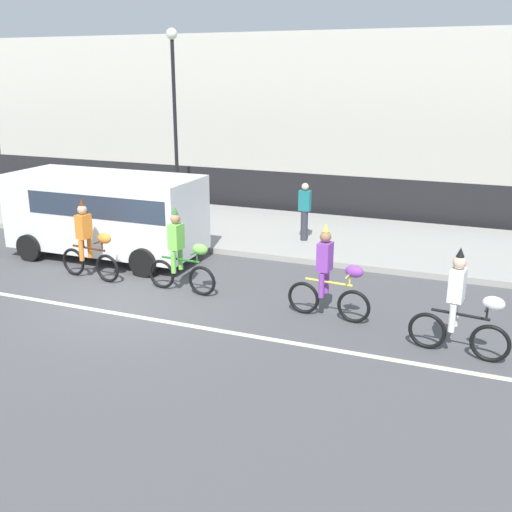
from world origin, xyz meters
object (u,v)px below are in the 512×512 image
(parade_cyclist_zebra, at_px, (462,310))
(parked_van_white, at_px, (108,210))
(parade_cyclist_purple, at_px, (330,278))
(parade_cyclist_orange, at_px, (89,244))
(street_lamp_post, at_px, (174,94))
(parade_cyclist_lime, at_px, (181,256))
(pedestrian_onlooker, at_px, (305,210))

(parade_cyclist_zebra, relative_size, parked_van_white, 0.38)
(parade_cyclist_purple, bearing_deg, parked_van_white, 163.94)
(parade_cyclist_orange, bearing_deg, parade_cyclist_zebra, -6.74)
(parade_cyclist_zebra, xyz_separation_m, street_lamp_post, (-9.69, 7.74, 3.15))
(street_lamp_post, bearing_deg, parade_cyclist_lime, -60.65)
(parade_cyclist_purple, distance_m, street_lamp_post, 10.51)
(parade_cyclist_zebra, distance_m, street_lamp_post, 12.80)
(parked_van_white, xyz_separation_m, street_lamp_post, (-0.81, 5.15, 2.71))
(parade_cyclist_orange, distance_m, pedestrian_onlooker, 5.97)
(parked_van_white, distance_m, pedestrian_onlooker, 5.30)
(parade_cyclist_orange, distance_m, parked_van_white, 1.76)
(parade_cyclist_purple, xyz_separation_m, pedestrian_onlooker, (-2.01, 4.81, 0.17))
(parade_cyclist_lime, xyz_separation_m, parade_cyclist_purple, (3.40, -0.24, 0.00))
(parade_cyclist_lime, relative_size, parade_cyclist_zebra, 1.00)
(parade_cyclist_lime, xyz_separation_m, pedestrian_onlooker, (1.39, 4.57, 0.17))
(parade_cyclist_zebra, relative_size, street_lamp_post, 0.33)
(parade_cyclist_purple, xyz_separation_m, parade_cyclist_zebra, (2.49, -0.76, 0.00))
(parade_cyclist_orange, xyz_separation_m, parade_cyclist_lime, (2.42, 0.01, 0.00))
(street_lamp_post, bearing_deg, pedestrian_onlooker, -22.74)
(parade_cyclist_orange, xyz_separation_m, pedestrian_onlooker, (3.82, 4.59, 0.17))
(parade_cyclist_orange, distance_m, parade_cyclist_zebra, 8.37)
(parked_van_white, height_order, street_lamp_post, street_lamp_post)
(parade_cyclist_zebra, bearing_deg, parked_van_white, 163.71)
(parade_cyclist_lime, height_order, pedestrian_onlooker, parade_cyclist_lime)
(parked_van_white, bearing_deg, parade_cyclist_purple, -16.06)
(parade_cyclist_purple, relative_size, parked_van_white, 0.38)
(parade_cyclist_orange, relative_size, parade_cyclist_zebra, 1.00)
(parade_cyclist_orange, distance_m, parade_cyclist_purple, 5.83)
(pedestrian_onlooker, bearing_deg, parade_cyclist_orange, -129.76)
(parade_cyclist_orange, xyz_separation_m, parked_van_white, (-0.56, 1.61, 0.44))
(parade_cyclist_purple, height_order, pedestrian_onlooker, parade_cyclist_purple)
(parade_cyclist_lime, xyz_separation_m, parade_cyclist_zebra, (5.89, -0.99, 0.00))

